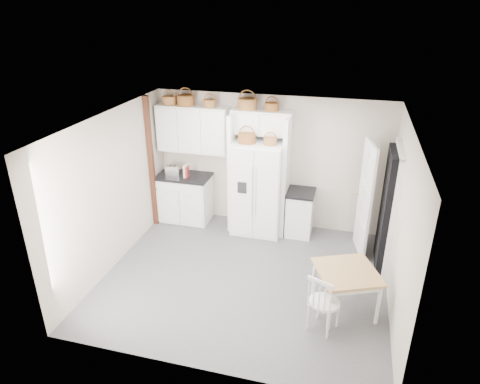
# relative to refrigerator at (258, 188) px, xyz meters

# --- Properties ---
(floor) EXTENTS (4.50, 4.50, 0.00)m
(floor) POSITION_rel_refrigerator_xyz_m (0.15, -1.63, -0.90)
(floor) COLOR #464647
(floor) RESTS_ON ground
(ceiling) EXTENTS (4.50, 4.50, 0.00)m
(ceiling) POSITION_rel_refrigerator_xyz_m (0.15, -1.63, 1.70)
(ceiling) COLOR white
(ceiling) RESTS_ON wall_back
(wall_back) EXTENTS (4.50, 0.00, 4.50)m
(wall_back) POSITION_rel_refrigerator_xyz_m (0.15, 0.37, 0.40)
(wall_back) COLOR beige
(wall_back) RESTS_ON floor
(wall_left) EXTENTS (0.00, 4.00, 4.00)m
(wall_left) POSITION_rel_refrigerator_xyz_m (-2.10, -1.63, 0.40)
(wall_left) COLOR beige
(wall_left) RESTS_ON floor
(wall_right) EXTENTS (0.00, 4.00, 4.00)m
(wall_right) POSITION_rel_refrigerator_xyz_m (2.40, -1.63, 0.40)
(wall_right) COLOR beige
(wall_right) RESTS_ON floor
(refrigerator) EXTENTS (0.93, 0.75, 1.81)m
(refrigerator) POSITION_rel_refrigerator_xyz_m (0.00, 0.00, 0.00)
(refrigerator) COLOR white
(refrigerator) RESTS_ON floor
(base_cab_left) EXTENTS (1.01, 0.64, 0.94)m
(base_cab_left) POSITION_rel_refrigerator_xyz_m (-1.53, 0.07, -0.44)
(base_cab_left) COLOR white
(base_cab_left) RESTS_ON floor
(base_cab_right) EXTENTS (0.48, 0.58, 0.84)m
(base_cab_right) POSITION_rel_refrigerator_xyz_m (0.81, 0.07, -0.48)
(base_cab_right) COLOR white
(base_cab_right) RESTS_ON floor
(dining_table) EXTENTS (1.08, 1.08, 0.68)m
(dining_table) POSITION_rel_refrigerator_xyz_m (1.75, -2.04, -0.56)
(dining_table) COLOR #A37240
(dining_table) RESTS_ON floor
(windsor_chair) EXTENTS (0.55, 0.52, 0.87)m
(windsor_chair) POSITION_rel_refrigerator_xyz_m (1.49, -2.50, -0.47)
(windsor_chair) COLOR white
(windsor_chair) RESTS_ON floor
(counter_left) EXTENTS (1.05, 0.68, 0.04)m
(counter_left) POSITION_rel_refrigerator_xyz_m (-1.53, 0.07, 0.05)
(counter_left) COLOR black
(counter_left) RESTS_ON base_cab_left
(counter_right) EXTENTS (0.52, 0.61, 0.04)m
(counter_right) POSITION_rel_refrigerator_xyz_m (0.81, 0.07, -0.04)
(counter_right) COLOR black
(counter_right) RESTS_ON base_cab_right
(toaster) EXTENTS (0.29, 0.19, 0.19)m
(toaster) POSITION_rel_refrigerator_xyz_m (-1.75, 0.03, 0.17)
(toaster) COLOR silver
(toaster) RESTS_ON counter_left
(cookbook_red) EXTENTS (0.04, 0.15, 0.22)m
(cookbook_red) POSITION_rel_refrigerator_xyz_m (-1.43, -0.01, 0.19)
(cookbook_red) COLOR maroon
(cookbook_red) RESTS_ON counter_left
(cookbook_cream) EXTENTS (0.05, 0.17, 0.25)m
(cookbook_cream) POSITION_rel_refrigerator_xyz_m (-1.46, -0.01, 0.20)
(cookbook_cream) COLOR #F7EBB9
(cookbook_cream) RESTS_ON counter_left
(basket_upper_a) EXTENTS (0.27, 0.27, 0.15)m
(basket_upper_a) POSITION_rel_refrigerator_xyz_m (-1.80, 0.20, 1.52)
(basket_upper_a) COLOR brown
(basket_upper_a) RESTS_ON upper_cabinet
(basket_upper_b) EXTENTS (0.32, 0.32, 0.19)m
(basket_upper_b) POSITION_rel_refrigerator_xyz_m (-1.47, 0.20, 1.54)
(basket_upper_b) COLOR #623412
(basket_upper_b) RESTS_ON upper_cabinet
(basket_upper_c) EXTENTS (0.24, 0.24, 0.14)m
(basket_upper_c) POSITION_rel_refrigerator_xyz_m (-0.99, 0.20, 1.51)
(basket_upper_c) COLOR brown
(basket_upper_c) RESTS_ON upper_cabinet
(basket_bridge_a) EXTENTS (0.35, 0.35, 0.20)m
(basket_bridge_a) POSITION_rel_refrigerator_xyz_m (-0.28, 0.20, 1.54)
(basket_bridge_a) COLOR brown
(basket_bridge_a) RESTS_ON bridge_cabinet
(basket_bridge_b) EXTENTS (0.25, 0.25, 0.14)m
(basket_bridge_b) POSITION_rel_refrigerator_xyz_m (0.18, 0.20, 1.52)
(basket_bridge_b) COLOR #623412
(basket_bridge_b) RESTS_ON bridge_cabinet
(basket_fridge_a) EXTENTS (0.32, 0.32, 0.17)m
(basket_fridge_a) POSITION_rel_refrigerator_xyz_m (-0.20, -0.10, 0.99)
(basket_fridge_a) COLOR #623412
(basket_fridge_a) RESTS_ON refrigerator
(basket_fridge_b) EXTENTS (0.24, 0.24, 0.13)m
(basket_fridge_b) POSITION_rel_refrigerator_xyz_m (0.22, -0.10, 0.97)
(basket_fridge_b) COLOR brown
(basket_fridge_b) RESTS_ON refrigerator
(upper_cabinet) EXTENTS (1.40, 0.34, 0.90)m
(upper_cabinet) POSITION_rel_refrigerator_xyz_m (-1.35, 0.20, 1.00)
(upper_cabinet) COLOR white
(upper_cabinet) RESTS_ON wall_back
(bridge_cabinet) EXTENTS (1.12, 0.34, 0.45)m
(bridge_cabinet) POSITION_rel_refrigerator_xyz_m (-0.00, 0.20, 1.22)
(bridge_cabinet) COLOR white
(bridge_cabinet) RESTS_ON wall_back
(fridge_panel_left) EXTENTS (0.08, 0.60, 2.30)m
(fridge_panel_left) POSITION_rel_refrigerator_xyz_m (-0.51, 0.07, 0.25)
(fridge_panel_left) COLOR white
(fridge_panel_left) RESTS_ON floor
(fridge_panel_right) EXTENTS (0.08, 0.60, 2.30)m
(fridge_panel_right) POSITION_rel_refrigerator_xyz_m (0.51, 0.07, 0.25)
(fridge_panel_right) COLOR white
(fridge_panel_right) RESTS_ON floor
(trim_post) EXTENTS (0.09, 0.09, 2.60)m
(trim_post) POSITION_rel_refrigerator_xyz_m (-2.05, -0.28, 0.40)
(trim_post) COLOR #421B0F
(trim_post) RESTS_ON floor
(doorway_void) EXTENTS (0.18, 0.85, 2.05)m
(doorway_void) POSITION_rel_refrigerator_xyz_m (2.31, -0.63, 0.12)
(doorway_void) COLOR black
(doorway_void) RESTS_ON floor
(door_slab) EXTENTS (0.21, 0.79, 2.05)m
(door_slab) POSITION_rel_refrigerator_xyz_m (1.95, -0.29, 0.12)
(door_slab) COLOR white
(door_slab) RESTS_ON floor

